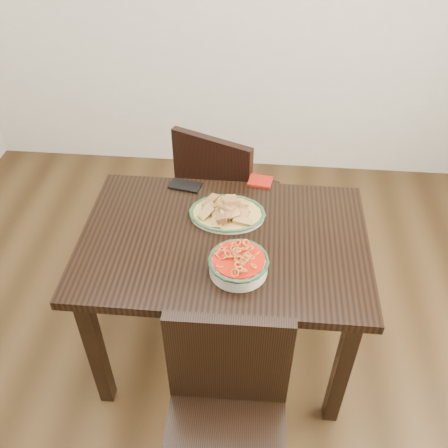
# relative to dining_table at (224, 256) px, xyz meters

# --- Properties ---
(floor) EXTENTS (3.50, 3.50, 0.00)m
(floor) POSITION_rel_dining_table_xyz_m (-0.09, -0.12, -0.65)
(floor) COLOR #332110
(floor) RESTS_ON ground
(dining_table) EXTENTS (1.16, 0.78, 0.75)m
(dining_table) POSITION_rel_dining_table_xyz_m (0.00, 0.00, 0.00)
(dining_table) COLOR black
(dining_table) RESTS_ON ground
(chair_far) EXTENTS (0.55, 0.55, 0.89)m
(chair_far) POSITION_rel_dining_table_xyz_m (-0.06, 0.62, -0.15)
(chair_far) COLOR black
(chair_far) RESTS_ON ground
(chair_near) EXTENTS (0.43, 0.43, 0.89)m
(chair_near) POSITION_rel_dining_table_xyz_m (0.07, -0.62, -0.15)
(chair_near) COLOR black
(chair_near) RESTS_ON ground
(fish_plate) EXTENTS (0.32, 0.25, 0.11)m
(fish_plate) POSITION_rel_dining_table_xyz_m (0.00, 0.14, 0.15)
(fish_plate) COLOR beige
(fish_plate) RESTS_ON dining_table
(noodle_bowl) EXTENTS (0.23, 0.23, 0.08)m
(noodle_bowl) POSITION_rel_dining_table_xyz_m (0.07, -0.17, 0.15)
(noodle_bowl) COLOR beige
(noodle_bowl) RESTS_ON dining_table
(smartphone) EXTENTS (0.15, 0.10, 0.01)m
(smartphone) POSITION_rel_dining_table_xyz_m (-0.21, 0.33, 0.11)
(smartphone) COLOR black
(smartphone) RESTS_ON dining_table
(napkin) EXTENTS (0.12, 0.10, 0.01)m
(napkin) POSITION_rel_dining_table_xyz_m (0.13, 0.39, 0.11)
(napkin) COLOR #99160B
(napkin) RESTS_ON dining_table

